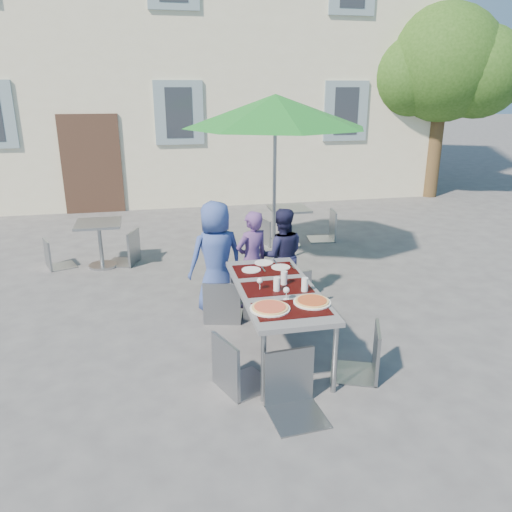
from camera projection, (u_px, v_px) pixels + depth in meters
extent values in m
plane|color=#474649|center=(238.00, 374.00, 5.03)|extent=(90.00, 90.00, 0.00)
cube|color=beige|center=(168.00, 60.00, 14.56)|extent=(13.00, 8.00, 7.00)
cube|color=#3F291E|center=(92.00, 165.00, 11.20)|extent=(1.30, 0.06, 2.20)
cube|color=gray|center=(179.00, 113.00, 11.25)|extent=(1.10, 0.06, 1.40)
cube|color=#262B33|center=(179.00, 113.00, 11.23)|extent=(0.60, 0.04, 1.10)
cube|color=gray|center=(346.00, 111.00, 12.04)|extent=(1.10, 0.06, 1.40)
cube|color=#262B33|center=(346.00, 111.00, 12.02)|extent=(0.60, 0.04, 1.10)
cylinder|color=#4F3B22|center=(435.00, 143.00, 12.82)|extent=(0.36, 0.36, 2.80)
sphere|color=#1F4512|center=(444.00, 63.00, 12.21)|extent=(2.80, 2.80, 2.80)
sphere|color=#1F4512|center=(407.00, 77.00, 12.42)|extent=(2.00, 2.00, 2.00)
sphere|color=#1F4512|center=(478.00, 72.00, 12.04)|extent=(2.20, 2.20, 2.20)
sphere|color=#1F4512|center=(440.00, 44.00, 12.64)|extent=(1.80, 1.80, 1.80)
cube|color=#4D4E52|center=(277.00, 290.00, 5.24)|extent=(0.80, 1.85, 0.05)
cylinder|color=gray|center=(264.00, 367.00, 4.50)|extent=(0.05, 0.05, 0.70)
cylinder|color=gray|center=(335.00, 359.00, 4.63)|extent=(0.05, 0.05, 0.70)
cylinder|color=gray|center=(232.00, 294.00, 6.10)|extent=(0.05, 0.05, 0.70)
cylinder|color=gray|center=(286.00, 289.00, 6.23)|extent=(0.05, 0.05, 0.70)
cube|color=black|center=(291.00, 309.00, 4.72)|extent=(0.70, 0.42, 0.01)
cube|color=black|center=(277.00, 287.00, 5.23)|extent=(0.70, 0.42, 0.01)
cube|color=black|center=(265.00, 270.00, 5.74)|extent=(0.70, 0.42, 0.01)
cylinder|color=white|center=(270.00, 308.00, 4.72)|extent=(0.39, 0.39, 0.01)
cylinder|color=#DEB463|center=(270.00, 307.00, 4.71)|extent=(0.35, 0.35, 0.01)
cylinder|color=#AF2C10|center=(270.00, 306.00, 4.71)|extent=(0.30, 0.30, 0.01)
cylinder|color=white|center=(312.00, 302.00, 4.86)|extent=(0.37, 0.37, 0.01)
cylinder|color=#DEB463|center=(312.00, 301.00, 4.85)|extent=(0.33, 0.33, 0.01)
cylinder|color=#9C170A|center=(312.00, 300.00, 4.85)|extent=(0.29, 0.29, 0.01)
cylinder|color=silver|center=(277.00, 284.00, 5.13)|extent=(0.07, 0.07, 0.15)
cylinder|color=silver|center=(284.00, 278.00, 5.29)|extent=(0.07, 0.07, 0.15)
cylinder|color=silver|center=(305.00, 285.00, 5.11)|extent=(0.07, 0.07, 0.15)
cylinder|color=silver|center=(260.00, 289.00, 5.18)|extent=(0.06, 0.06, 0.00)
cylinder|color=silver|center=(260.00, 286.00, 5.17)|extent=(0.01, 0.01, 0.08)
sphere|color=silver|center=(260.00, 281.00, 5.15)|extent=(0.06, 0.06, 0.06)
cylinder|color=silver|center=(286.00, 299.00, 4.95)|extent=(0.06, 0.06, 0.00)
cylinder|color=silver|center=(286.00, 296.00, 4.93)|extent=(0.01, 0.01, 0.08)
sphere|color=silver|center=(286.00, 290.00, 4.91)|extent=(0.06, 0.06, 0.06)
cylinder|color=white|center=(251.00, 270.00, 5.72)|extent=(0.22, 0.22, 0.01)
cube|color=#AFB2B7|center=(263.00, 269.00, 5.75)|extent=(0.02, 0.18, 0.00)
cylinder|color=white|center=(281.00, 267.00, 5.80)|extent=(0.22, 0.22, 0.01)
cube|color=#AFB2B7|center=(292.00, 266.00, 5.83)|extent=(0.02, 0.18, 0.00)
cylinder|color=white|center=(264.00, 263.00, 5.95)|extent=(0.22, 0.22, 0.01)
cube|color=#AFB2B7|center=(275.00, 262.00, 5.98)|extent=(0.02, 0.18, 0.00)
imported|color=#344A90|center=(216.00, 257.00, 6.26)|extent=(0.79, 0.61, 1.44)
imported|color=#563872|center=(252.00, 260.00, 6.38)|extent=(0.56, 0.47, 1.29)
imported|color=#1C1D3E|center=(281.00, 255.00, 6.60)|extent=(0.66, 0.43, 1.27)
cube|color=gray|center=(223.00, 281.00, 6.13)|extent=(0.55, 0.55, 0.03)
cube|color=gray|center=(221.00, 267.00, 5.84)|extent=(0.45, 0.14, 0.54)
cylinder|color=gray|center=(240.00, 294.00, 6.39)|extent=(0.02, 0.02, 0.47)
cylinder|color=gray|center=(210.00, 293.00, 6.40)|extent=(0.02, 0.02, 0.47)
cylinder|color=gray|center=(238.00, 306.00, 6.02)|extent=(0.02, 0.02, 0.47)
cylinder|color=gray|center=(206.00, 306.00, 6.03)|extent=(0.02, 0.02, 0.47)
cube|color=gray|center=(258.00, 284.00, 6.23)|extent=(0.45, 0.45, 0.03)
cube|color=gray|center=(259.00, 272.00, 5.98)|extent=(0.38, 0.10, 0.46)
cylinder|color=gray|center=(271.00, 294.00, 6.46)|extent=(0.02, 0.02, 0.40)
cylinder|color=gray|center=(245.00, 295.00, 6.45)|extent=(0.02, 0.02, 0.40)
cylinder|color=gray|center=(272.00, 305.00, 6.14)|extent=(0.02, 0.02, 0.40)
cylinder|color=gray|center=(245.00, 305.00, 6.14)|extent=(0.02, 0.02, 0.40)
cube|color=gray|center=(288.00, 271.00, 6.46)|extent=(0.54, 0.54, 0.03)
cube|color=gray|center=(296.00, 257.00, 6.19)|extent=(0.45, 0.13, 0.54)
cylinder|color=gray|center=(293.00, 282.00, 6.79)|extent=(0.02, 0.02, 0.47)
cylinder|color=gray|center=(268.00, 286.00, 6.63)|extent=(0.02, 0.02, 0.47)
cylinder|color=gray|center=(308.00, 292.00, 6.46)|extent=(0.02, 0.02, 0.47)
cylinder|color=gray|center=(281.00, 297.00, 6.30)|extent=(0.02, 0.02, 0.47)
cube|color=gray|center=(245.00, 339.00, 4.69)|extent=(0.60, 0.60, 0.03)
cube|color=gray|center=(224.00, 319.00, 4.49)|extent=(0.20, 0.44, 0.55)
cylinder|color=gray|center=(274.00, 366.00, 4.72)|extent=(0.02, 0.02, 0.48)
cylinder|color=gray|center=(251.00, 349.00, 5.03)|extent=(0.02, 0.02, 0.48)
cylinder|color=gray|center=(239.00, 379.00, 4.51)|extent=(0.02, 0.02, 0.48)
cylinder|color=gray|center=(217.00, 360.00, 4.82)|extent=(0.02, 0.02, 0.48)
cube|color=gray|center=(356.00, 332.00, 4.88)|extent=(0.58, 0.58, 0.03)
cube|color=gray|center=(380.00, 308.00, 4.76)|extent=(0.19, 0.43, 0.53)
cylinder|color=gray|center=(335.00, 343.00, 5.17)|extent=(0.02, 0.02, 0.47)
cylinder|color=gray|center=(335.00, 362.00, 4.81)|extent=(0.02, 0.02, 0.47)
cylinder|color=gray|center=(373.00, 346.00, 5.11)|extent=(0.02, 0.02, 0.47)
cylinder|color=gray|center=(375.00, 365.00, 4.75)|extent=(0.02, 0.02, 0.47)
cube|color=gray|center=(299.00, 368.00, 4.21)|extent=(0.50, 0.50, 0.03)
cube|color=gray|center=(290.00, 327.00, 4.33)|extent=(0.47, 0.07, 0.55)
cylinder|color=gray|center=(284.00, 411.00, 4.06)|extent=(0.02, 0.02, 0.49)
cylinder|color=gray|center=(329.00, 403.00, 4.17)|extent=(0.02, 0.02, 0.49)
cylinder|color=gray|center=(269.00, 385.00, 4.42)|extent=(0.02, 0.02, 0.49)
cylinder|color=gray|center=(310.00, 378.00, 4.53)|extent=(0.02, 0.02, 0.49)
cylinder|color=#AFB2B7|center=(274.00, 260.00, 8.17)|extent=(0.50, 0.50, 0.11)
cylinder|color=gray|center=(274.00, 189.00, 7.80)|extent=(0.06, 0.06, 2.47)
cone|color=#197424|center=(275.00, 111.00, 7.42)|extent=(2.81, 2.81, 0.48)
cylinder|color=#AFB2B7|center=(103.00, 266.00, 8.04)|extent=(0.44, 0.44, 0.04)
cylinder|color=gray|center=(101.00, 246.00, 7.94)|extent=(0.06, 0.06, 0.69)
cube|color=gray|center=(98.00, 224.00, 7.82)|extent=(0.69, 0.69, 0.04)
cube|color=gray|center=(59.00, 241.00, 7.92)|extent=(0.52, 0.52, 0.03)
cube|color=gray|center=(44.00, 228.00, 7.74)|extent=(0.17, 0.39, 0.48)
cylinder|color=gray|center=(74.00, 255.00, 7.94)|extent=(0.02, 0.02, 0.42)
cylinder|color=gray|center=(69.00, 249.00, 8.22)|extent=(0.02, 0.02, 0.42)
cylinder|color=gray|center=(51.00, 259.00, 7.76)|extent=(0.02, 0.02, 0.42)
cylinder|color=gray|center=(47.00, 253.00, 8.04)|extent=(0.02, 0.02, 0.42)
cube|color=gray|center=(120.00, 234.00, 8.05)|extent=(0.60, 0.60, 0.03)
cube|color=gray|center=(132.00, 218.00, 7.93)|extent=(0.19, 0.45, 0.56)
cylinder|color=gray|center=(115.00, 245.00, 8.35)|extent=(0.02, 0.02, 0.49)
cylinder|color=gray|center=(104.00, 252.00, 7.98)|extent=(0.02, 0.02, 0.49)
cylinder|color=gray|center=(137.00, 246.00, 8.30)|extent=(0.02, 0.02, 0.49)
cylinder|color=gray|center=(128.00, 253.00, 7.92)|extent=(0.02, 0.02, 0.49)
cylinder|color=#AFB2B7|center=(288.00, 245.00, 9.07)|extent=(0.44, 0.44, 0.04)
cylinder|color=gray|center=(289.00, 229.00, 8.97)|extent=(0.06, 0.06, 0.67)
cube|color=gray|center=(289.00, 209.00, 8.85)|extent=(0.67, 0.67, 0.04)
cube|color=gray|center=(275.00, 221.00, 9.12)|extent=(0.49, 0.49, 0.03)
cube|color=gray|center=(265.00, 209.00, 8.96)|extent=(0.13, 0.40, 0.48)
cylinder|color=gray|center=(287.00, 233.00, 9.12)|extent=(0.02, 0.02, 0.42)
cylinder|color=gray|center=(278.00, 229.00, 9.41)|extent=(0.02, 0.02, 0.42)
cylinder|color=gray|center=(271.00, 236.00, 8.97)|extent=(0.02, 0.02, 0.42)
cylinder|color=gray|center=(262.00, 231.00, 9.26)|extent=(0.02, 0.02, 0.42)
cube|color=#939A9F|center=(322.00, 214.00, 9.32)|extent=(0.52, 0.52, 0.03)
cube|color=#939A9F|center=(334.00, 199.00, 9.25)|extent=(0.09, 0.47, 0.56)
cylinder|color=#939A9F|center=(309.00, 225.00, 9.58)|extent=(0.02, 0.02, 0.49)
cylinder|color=#939A9F|center=(313.00, 230.00, 9.20)|extent=(0.02, 0.02, 0.49)
cylinder|color=#939A9F|center=(329.00, 224.00, 9.61)|extent=(0.02, 0.02, 0.49)
cylinder|color=#939A9F|center=(334.00, 230.00, 9.23)|extent=(0.02, 0.02, 0.49)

